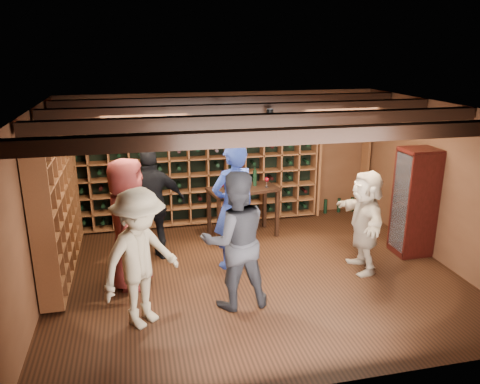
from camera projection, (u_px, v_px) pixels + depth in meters
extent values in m
plane|color=#32190E|center=(255.00, 275.00, 7.09)|extent=(6.00, 6.00, 0.00)
plane|color=brown|center=(223.00, 158.00, 9.04)|extent=(6.00, 0.00, 6.00)
plane|color=brown|center=(324.00, 276.00, 4.39)|extent=(6.00, 0.00, 6.00)
plane|color=brown|center=(34.00, 212.00, 6.08)|extent=(0.00, 5.00, 5.00)
plane|color=brown|center=(440.00, 183.00, 7.36)|extent=(0.00, 5.00, 5.00)
plane|color=black|center=(257.00, 109.00, 6.34)|extent=(6.00, 6.00, 0.00)
cube|color=black|center=(296.00, 136.00, 4.88)|extent=(5.90, 0.18, 0.16)
cube|color=black|center=(267.00, 120.00, 5.90)|extent=(5.90, 0.18, 0.16)
cube|color=black|center=(247.00, 109.00, 6.93)|extent=(5.90, 0.18, 0.16)
cube|color=black|center=(232.00, 101.00, 7.95)|extent=(5.90, 0.18, 0.16)
cylinder|color=black|center=(169.00, 120.00, 6.12)|extent=(0.10, 0.10, 0.10)
cylinder|color=black|center=(270.00, 112.00, 6.81)|extent=(0.10, 0.10, 0.10)
cylinder|color=black|center=(362.00, 117.00, 6.40)|extent=(0.10, 0.10, 0.10)
cylinder|color=black|center=(226.00, 107.00, 7.45)|extent=(0.10, 0.10, 0.10)
cube|color=brown|center=(198.00, 166.00, 8.80)|extent=(4.65, 0.30, 2.20)
cube|color=black|center=(198.00, 166.00, 8.80)|extent=(4.56, 0.02, 2.16)
cube|color=brown|center=(57.00, 199.00, 6.92)|extent=(0.30, 2.65, 2.20)
cube|color=black|center=(57.00, 199.00, 6.92)|extent=(0.29, 0.02, 2.16)
cube|color=brown|center=(344.00, 124.00, 9.21)|extent=(1.15, 0.32, 0.04)
cube|color=brown|center=(365.00, 167.00, 9.59)|extent=(0.05, 0.28, 1.85)
cube|color=brown|center=(317.00, 170.00, 9.37)|extent=(0.05, 0.28, 1.85)
cube|color=tan|center=(326.00, 118.00, 9.09)|extent=(0.40, 0.30, 0.20)
cube|color=tan|center=(347.00, 118.00, 9.18)|extent=(0.40, 0.30, 0.20)
cube|color=tan|center=(363.00, 117.00, 9.26)|extent=(0.40, 0.30, 0.20)
cube|color=#380D0B|center=(409.00, 250.00, 7.84)|extent=(0.55, 0.50, 0.10)
cube|color=#380D0B|center=(415.00, 202.00, 7.59)|extent=(0.55, 0.50, 1.70)
cube|color=white|center=(400.00, 203.00, 7.53)|extent=(0.01, 0.46, 1.60)
cube|color=#380D0B|center=(415.00, 202.00, 7.59)|extent=(0.50, 0.44, 0.02)
sphere|color=#59260C|center=(414.00, 196.00, 7.55)|extent=(0.18, 0.18, 0.18)
imported|color=navy|center=(233.00, 207.00, 7.10)|extent=(0.83, 0.67, 1.97)
imported|color=black|center=(235.00, 240.00, 6.02)|extent=(0.93, 0.74, 1.85)
imported|color=maroon|center=(128.00, 224.00, 6.52)|extent=(0.69, 0.98, 1.88)
imported|color=black|center=(152.00, 205.00, 7.36)|extent=(1.16, 0.70, 1.85)
imported|color=gray|center=(140.00, 258.00, 5.61)|extent=(1.29, 1.23, 1.76)
imported|color=tan|center=(365.00, 221.00, 7.05)|extent=(0.63, 1.51, 1.58)
cube|color=black|center=(243.00, 189.00, 8.27)|extent=(1.31, 0.82, 0.05)
cube|color=black|center=(219.00, 223.00, 7.97)|extent=(0.07, 0.07, 0.87)
cube|color=black|center=(277.00, 214.00, 8.39)|extent=(0.07, 0.07, 0.87)
cube|color=black|center=(209.00, 213.00, 8.41)|extent=(0.07, 0.07, 0.87)
cube|color=black|center=(264.00, 205.00, 8.84)|extent=(0.07, 0.07, 0.87)
cylinder|color=black|center=(226.00, 181.00, 8.15)|extent=(0.07, 0.07, 0.28)
cylinder|color=black|center=(239.00, 180.00, 8.24)|extent=(0.07, 0.07, 0.28)
cylinder|color=black|center=(255.00, 178.00, 8.36)|extent=(0.07, 0.07, 0.28)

